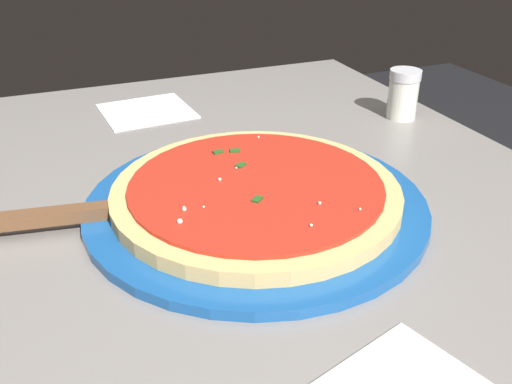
{
  "coord_description": "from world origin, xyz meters",
  "views": [
    {
      "loc": [
        0.49,
        -0.15,
        1.05
      ],
      "look_at": [
        0.01,
        0.05,
        0.76
      ],
      "focal_mm": 39.2,
      "sensor_mm": 36.0,
      "label": 1
    }
  ],
  "objects_px": {
    "serving_plate": "(256,204)",
    "pizza_server": "(93,213)",
    "napkin_loose_left": "(148,111)",
    "pizza": "(256,191)",
    "parmesan_shaker": "(403,94)"
  },
  "relations": [
    {
      "from": "napkin_loose_left",
      "to": "pizza_server",
      "type": "bearing_deg",
      "value": -21.64
    },
    {
      "from": "serving_plate",
      "to": "pizza",
      "type": "distance_m",
      "value": 0.02
    },
    {
      "from": "parmesan_shaker",
      "to": "serving_plate",
      "type": "bearing_deg",
      "value": -60.84
    },
    {
      "from": "pizza_server",
      "to": "napkin_loose_left",
      "type": "relative_size",
      "value": 1.69
    },
    {
      "from": "parmesan_shaker",
      "to": "napkin_loose_left",
      "type": "bearing_deg",
      "value": -116.05
    },
    {
      "from": "pizza",
      "to": "pizza_server",
      "type": "height_order",
      "value": "pizza"
    },
    {
      "from": "serving_plate",
      "to": "pizza_server",
      "type": "distance_m",
      "value": 0.17
    },
    {
      "from": "parmesan_shaker",
      "to": "pizza",
      "type": "bearing_deg",
      "value": -60.84
    },
    {
      "from": "pizza",
      "to": "pizza_server",
      "type": "bearing_deg",
      "value": -99.09
    },
    {
      "from": "pizza_server",
      "to": "pizza",
      "type": "bearing_deg",
      "value": 80.91
    },
    {
      "from": "napkin_loose_left",
      "to": "parmesan_shaker",
      "type": "relative_size",
      "value": 1.79
    },
    {
      "from": "pizza_server",
      "to": "napkin_loose_left",
      "type": "bearing_deg",
      "value": 158.36
    },
    {
      "from": "pizza",
      "to": "napkin_loose_left",
      "type": "distance_m",
      "value": 0.35
    },
    {
      "from": "pizza",
      "to": "parmesan_shaker",
      "type": "height_order",
      "value": "parmesan_shaker"
    },
    {
      "from": "serving_plate",
      "to": "pizza",
      "type": "bearing_deg",
      "value": -128.88
    }
  ]
}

